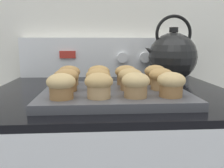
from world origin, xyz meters
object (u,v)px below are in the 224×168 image
(muffin_r0_c3, at_px, (171,84))
(muffin_r1_c1, at_px, (98,79))
(muffin_r0_c0, at_px, (61,85))
(muffin_r2_c1, at_px, (99,74))
(muffin_r0_c1, at_px, (99,85))
(muffin_r1_c2, at_px, (130,78))
(muffin_r2_c2, at_px, (126,74))
(muffin_r1_c3, at_px, (161,78))
(tea_kettle, at_px, (172,56))
(muffin_r0_c2, at_px, (136,84))
(muffin_r2_c0, at_px, (69,75))
(muffin_r1_c0, at_px, (66,79))
(muffin_r2_c3, at_px, (155,74))
(muffin_pan, at_px, (115,94))

(muffin_r0_c3, bearing_deg, muffin_r1_c1, 153.27)
(muffin_r0_c0, distance_m, muffin_r2_c1, 0.21)
(muffin_r0_c1, bearing_deg, muffin_r1_c2, 45.92)
(muffin_r1_c2, xyz_separation_m, muffin_r2_c2, (-0.00, 0.09, 0.00))
(muffin_r1_c2, relative_size, muffin_r2_c1, 1.00)
(muffin_r0_c0, bearing_deg, muffin_r1_c3, 19.29)
(muffin_r0_c1, distance_m, muffin_r1_c2, 0.13)
(muffin_r0_c3, relative_size, tea_kettle, 0.27)
(muffin_r0_c2, xyz_separation_m, muffin_r2_c0, (-0.18, 0.18, 0.00))
(muffin_r1_c3, relative_size, muffin_r2_c1, 1.00)
(muffin_r1_c0, distance_m, tea_kettle, 0.48)
(muffin_r0_c3, relative_size, muffin_r1_c1, 1.00)
(muffin_r0_c2, relative_size, muffin_r1_c1, 1.00)
(muffin_r2_c0, relative_size, muffin_r2_c3, 1.00)
(muffin_pan, xyz_separation_m, muffin_r2_c3, (0.14, 0.09, 0.04))
(muffin_r1_c1, bearing_deg, muffin_r2_c3, 25.49)
(muffin_r1_c3, xyz_separation_m, muffin_r2_c1, (-0.18, 0.09, 0.00))
(muffin_r1_c3, bearing_deg, tea_kettle, 66.76)
(muffin_r0_c0, relative_size, muffin_r2_c1, 1.00)
(muffin_r0_c0, height_order, muffin_r0_c3, same)
(muffin_r2_c2, bearing_deg, muffin_r2_c3, 0.49)
(muffin_r0_c3, distance_m, muffin_r2_c2, 0.20)
(muffin_r1_c3, distance_m, muffin_r2_c3, 0.09)
(muffin_r2_c1, bearing_deg, muffin_r2_c3, -0.56)
(muffin_r0_c2, xyz_separation_m, muffin_r2_c3, (0.09, 0.18, 0.00))
(muffin_r0_c1, height_order, tea_kettle, tea_kettle)
(muffin_r0_c0, height_order, muffin_r1_c0, same)
(muffin_r1_c2, bearing_deg, muffin_r2_c2, 91.33)
(muffin_r1_c1, distance_m, muffin_r2_c0, 0.13)
(muffin_r0_c0, distance_m, muffin_r0_c3, 0.27)
(muffin_r1_c2, height_order, muffin_r2_c3, same)
(muffin_r0_c0, height_order, muffin_r2_c1, same)
(muffin_r0_c0, distance_m, muffin_r0_c2, 0.18)
(muffin_r2_c0, bearing_deg, muffin_r2_c1, 0.65)
(muffin_r2_c1, height_order, tea_kettle, tea_kettle)
(muffin_r0_c3, xyz_separation_m, tea_kettle, (0.12, 0.37, 0.05))
(muffin_r1_c3, bearing_deg, muffin_r2_c2, 135.47)
(muffin_r0_c0, bearing_deg, muffin_r0_c3, 0.95)
(muffin_r0_c1, bearing_deg, muffin_r2_c3, 44.56)
(muffin_r1_c0, height_order, muffin_r2_c1, same)
(muffin_r0_c0, relative_size, tea_kettle, 0.27)
(muffin_r0_c0, xyz_separation_m, muffin_r0_c2, (0.18, 0.00, 0.00))
(muffin_pan, relative_size, muffin_r1_c1, 5.77)
(muffin_r0_c0, distance_m, muffin_r1_c2, 0.20)
(muffin_r1_c2, height_order, tea_kettle, tea_kettle)
(muffin_pan, relative_size, muffin_r1_c3, 5.77)
(muffin_pan, distance_m, muffin_r1_c2, 0.06)
(muffin_r2_c2, bearing_deg, muffin_pan, -115.64)
(muffin_r0_c2, relative_size, muffin_r1_c3, 1.00)
(muffin_pan, xyz_separation_m, muffin_r0_c3, (0.13, -0.09, 0.04))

